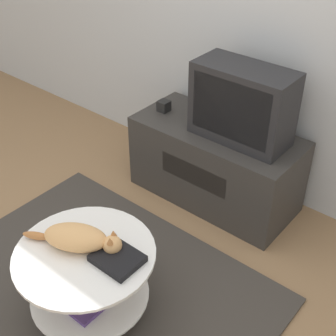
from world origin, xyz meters
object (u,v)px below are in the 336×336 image
Objects in this scene: dvd_box at (117,258)px; tv at (242,104)px; cat at (79,238)px; speaker at (164,106)px.

tv is at bearing 93.90° from dvd_box.
cat is at bearing -166.85° from dvd_box.
dvd_box is 0.24m from cat.
tv is 1.36m from cat.
speaker is 1.44m from dvd_box.
cat is at bearing -96.03° from tv.
tv reaches higher than dvd_box.
speaker is at bearing 84.05° from cat.
speaker is 0.16× the size of cat.
speaker is at bearing 120.45° from dvd_box.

